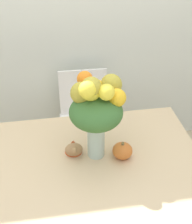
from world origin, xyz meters
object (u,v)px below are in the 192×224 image
(pumpkin, at_px, (122,151))
(turkey_figurine, at_px, (74,148))
(dining_chair_near_window, at_px, (85,121))
(flower_vase, at_px, (96,108))

(pumpkin, relative_size, turkey_figurine, 0.83)
(pumpkin, bearing_deg, dining_chair_near_window, 98.76)
(flower_vase, distance_m, dining_chair_near_window, 0.97)
(turkey_figurine, xyz_separation_m, dining_chair_near_window, (0.16, 0.72, -0.35))
(pumpkin, distance_m, turkey_figurine, 0.29)
(flower_vase, bearing_deg, dining_chair_near_window, 88.27)
(turkey_figurine, relative_size, dining_chair_near_window, 0.16)
(flower_vase, height_order, dining_chair_near_window, flower_vase)
(pumpkin, xyz_separation_m, turkey_figurine, (-0.28, 0.08, -0.00))
(pumpkin, distance_m, dining_chair_near_window, 0.88)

